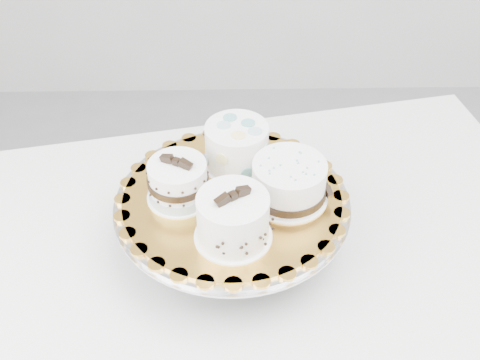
{
  "coord_description": "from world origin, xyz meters",
  "views": [
    {
      "loc": [
        -0.12,
        -0.66,
        1.55
      ],
      "look_at": [
        -0.11,
        0.06,
        0.91
      ],
      "focal_mm": 45.0,
      "sensor_mm": 36.0,
      "label": 1
    }
  ],
  "objects_px": {
    "table": "(235,293)",
    "cake_stand": "(232,213)",
    "cake_dots": "(237,146)",
    "cake_swirl": "(233,219)",
    "cake_banded": "(178,182)",
    "cake_ribbon": "(290,182)",
    "cake_board": "(232,198)"
  },
  "relations": [
    {
      "from": "cake_stand",
      "to": "cake_swirl",
      "type": "relative_size",
      "value": 2.62
    },
    {
      "from": "cake_banded",
      "to": "cake_ribbon",
      "type": "xyz_separation_m",
      "value": [
        0.18,
        -0.0,
        -0.0
      ]
    },
    {
      "from": "cake_banded",
      "to": "table",
      "type": "bearing_deg",
      "value": -4.94
    },
    {
      "from": "table",
      "to": "cake_dots",
      "type": "relative_size",
      "value": 10.5
    },
    {
      "from": "cake_swirl",
      "to": "cake_banded",
      "type": "xyz_separation_m",
      "value": [
        -0.09,
        0.09,
        -0.01
      ]
    },
    {
      "from": "cake_board",
      "to": "cake_dots",
      "type": "relative_size",
      "value": 2.78
    },
    {
      "from": "table",
      "to": "cake_stand",
      "type": "bearing_deg",
      "value": 81.82
    },
    {
      "from": "cake_board",
      "to": "cake_ribbon",
      "type": "xyz_separation_m",
      "value": [
        0.09,
        -0.0,
        0.03
      ]
    },
    {
      "from": "cake_stand",
      "to": "cake_ribbon",
      "type": "height_order",
      "value": "cake_ribbon"
    },
    {
      "from": "table",
      "to": "cake_dots",
      "type": "bearing_deg",
      "value": 76.42
    },
    {
      "from": "table",
      "to": "cake_stand",
      "type": "xyz_separation_m",
      "value": [
        -0.0,
        0.05,
        0.15
      ]
    },
    {
      "from": "table",
      "to": "cake_board",
      "type": "xyz_separation_m",
      "value": [
        -0.0,
        0.05,
        0.18
      ]
    },
    {
      "from": "cake_board",
      "to": "cake_ribbon",
      "type": "bearing_deg",
      "value": -0.87
    },
    {
      "from": "table",
      "to": "cake_stand",
      "type": "distance_m",
      "value": 0.16
    },
    {
      "from": "cake_swirl",
      "to": "cake_ribbon",
      "type": "xyz_separation_m",
      "value": [
        0.09,
        0.09,
        -0.01
      ]
    },
    {
      "from": "cake_banded",
      "to": "cake_board",
      "type": "bearing_deg",
      "value": 26.04
    },
    {
      "from": "table",
      "to": "cake_banded",
      "type": "bearing_deg",
      "value": 137.31
    },
    {
      "from": "cake_ribbon",
      "to": "cake_dots",
      "type": "bearing_deg",
      "value": 118.94
    },
    {
      "from": "cake_swirl",
      "to": "cake_banded",
      "type": "relative_size",
      "value": 1.18
    },
    {
      "from": "cake_dots",
      "to": "cake_ribbon",
      "type": "relative_size",
      "value": 0.89
    },
    {
      "from": "cake_board",
      "to": "cake_swirl",
      "type": "bearing_deg",
      "value": -89.51
    },
    {
      "from": "cake_stand",
      "to": "cake_ribbon",
      "type": "relative_size",
      "value": 2.68
    },
    {
      "from": "cake_dots",
      "to": "cake_ribbon",
      "type": "height_order",
      "value": "cake_dots"
    },
    {
      "from": "cake_dots",
      "to": "cake_stand",
      "type": "bearing_deg",
      "value": -108.93
    },
    {
      "from": "cake_banded",
      "to": "cake_dots",
      "type": "relative_size",
      "value": 0.98
    },
    {
      "from": "cake_dots",
      "to": "table",
      "type": "bearing_deg",
      "value": -105.53
    },
    {
      "from": "cake_board",
      "to": "cake_swirl",
      "type": "xyz_separation_m",
      "value": [
        0.0,
        -0.09,
        0.04
      ]
    },
    {
      "from": "cake_dots",
      "to": "cake_ribbon",
      "type": "xyz_separation_m",
      "value": [
        0.09,
        -0.09,
        -0.01
      ]
    },
    {
      "from": "cake_swirl",
      "to": "cake_stand",
      "type": "bearing_deg",
      "value": 58.63
    },
    {
      "from": "cake_dots",
      "to": "cake_swirl",
      "type": "bearing_deg",
      "value": -105.56
    },
    {
      "from": "cake_stand",
      "to": "cake_swirl",
      "type": "distance_m",
      "value": 0.12
    },
    {
      "from": "cake_dots",
      "to": "cake_banded",
      "type": "bearing_deg",
      "value": -151.58
    }
  ]
}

